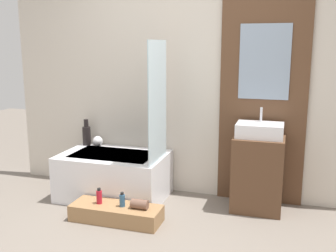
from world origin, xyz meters
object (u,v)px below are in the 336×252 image
bathtub (114,175)px  bottle_soap_secondary (122,200)px  wooden_step_bench (116,213)px  bottle_soap_primary (99,197)px  vase_round_light (98,141)px  sink (260,130)px  vase_tall_dark (87,135)px

bathtub → bottle_soap_secondary: bathtub is taller
wooden_step_bench → bottle_soap_primary: (-0.17, 0.00, 0.15)m
vase_round_light → bathtub: bearing=-39.2°
sink → vase_tall_dark: sink is taller
bottle_soap_secondary → bottle_soap_primary: bearing=180.0°
vase_tall_dark → bottle_soap_secondary: 1.22m
sink → bottle_soap_secondary: size_ratio=3.22×
bottle_soap_secondary → vase_round_light: bearing=129.1°
vase_tall_dark → vase_round_light: size_ratio=2.63×
bathtub → sink: sink is taller
bottle_soap_primary → bottle_soap_secondary: bearing=0.0°
wooden_step_bench → sink: (1.26, 0.69, 0.75)m
vase_tall_dark → sink: bearing=-3.8°
vase_round_light → bottle_soap_secondary: size_ratio=0.83×
vase_round_light → bottle_soap_secondary: (0.66, -0.81, -0.33)m
bottle_soap_secondary → wooden_step_bench: bearing=180.0°
sink → bottle_soap_primary: 1.70m
vase_tall_dark → bathtub: bearing=-30.2°
bathtub → sink: (1.53, 0.14, 0.58)m
bathtub → wooden_step_bench: bathtub is taller
wooden_step_bench → sink: 1.62m
vase_round_light → wooden_step_bench: bearing=-53.8°
bottle_soap_primary → vase_tall_dark: bearing=124.6°
bottle_soap_primary → bottle_soap_secondary: bottle_soap_primary is taller
bathtub → bottle_soap_primary: size_ratio=7.28×
bathtub → vase_round_light: 0.51m
bottle_soap_primary → bottle_soap_secondary: size_ratio=1.10×
wooden_step_bench → bathtub: bearing=116.4°
bathtub → bottle_soap_secondary: bearing=-58.4°
vase_round_light → bottle_soap_secondary: vase_round_light is taller
bottle_soap_secondary → bathtub: bearing=121.6°
bottle_soap_secondary → vase_tall_dark: bearing=134.5°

